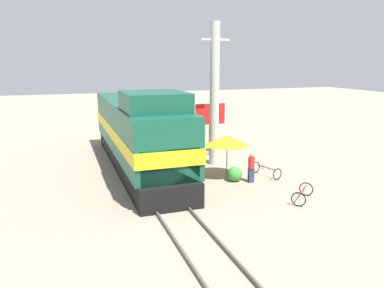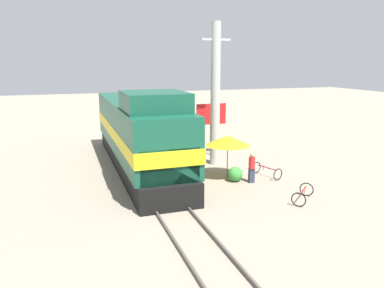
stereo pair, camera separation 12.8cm
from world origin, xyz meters
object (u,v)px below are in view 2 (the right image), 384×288
utility_pole (215,95)px  bicycle (267,171)px  vendor_umbrella (228,140)px  person_bystander (252,167)px  bicycle_spare (303,194)px  billboard_sign (211,117)px  locomotive (139,134)px

utility_pole → bicycle: bearing=-62.9°
vendor_umbrella → person_bystander: 1.94m
vendor_umbrella → person_bystander: (0.87, -1.22, -1.24)m
bicycle_spare → bicycle: bearing=-47.1°
vendor_umbrella → billboard_sign: billboard_sign is taller
locomotive → billboard_sign: 5.63m
locomotive → vendor_umbrella: bearing=-37.9°
locomotive → bicycle_spare: locomotive is taller
billboard_sign → bicycle_spare: (0.73, -9.55, -2.29)m
billboard_sign → vendor_umbrella: bearing=-101.9°
vendor_umbrella → bicycle_spare: (1.81, -4.42, -1.77)m
vendor_umbrella → bicycle_spare: bearing=-67.7°
bicycle → vendor_umbrella: bearing=-30.0°
utility_pole → billboard_sign: 2.90m
billboard_sign → bicycle: billboard_sign is taller
billboard_sign → bicycle_spare: 9.85m
vendor_umbrella → bicycle_spare: size_ratio=1.47×
locomotive → bicycle: bearing=-31.0°
utility_pole → vendor_umbrella: utility_pole is taller
vendor_umbrella → bicycle: vendor_umbrella is taller
vendor_umbrella → bicycle: bearing=-14.2°
person_bystander → bicycle_spare: person_bystander is taller
person_bystander → bicycle: size_ratio=0.90×
locomotive → person_bystander: locomotive is taller
locomotive → bicycle_spare: size_ratio=9.14×
utility_pole → billboard_sign: size_ratio=2.43×
utility_pole → bicycle: (1.75, -3.42, -3.99)m
locomotive → billboard_sign: size_ratio=4.23×
person_bystander → bicycle: 1.56m
locomotive → utility_pole: 5.15m
billboard_sign → bicycle: size_ratio=1.95×
vendor_umbrella → bicycle: (2.17, -0.55, -1.77)m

